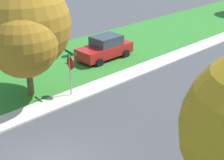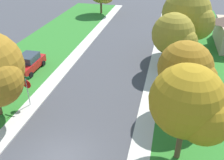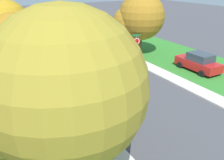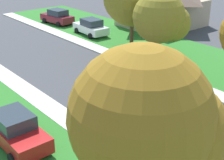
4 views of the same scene
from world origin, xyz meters
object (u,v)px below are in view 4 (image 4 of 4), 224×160
object	(u,v)px
house_right_setback	(163,5)
stop_sign_far_corner	(140,137)
car_maroon_near_corner	(57,17)
car_white_far_down_street	(91,27)
tree_across_right	(162,19)
car_red_driveway_right	(16,130)
tree_sidewalk_mid	(151,120)

from	to	relation	value
house_right_setback	stop_sign_far_corner	bearing A→B (deg)	-139.77
stop_sign_far_corner	car_maroon_near_corner	xyz separation A→B (m)	(11.78, 26.03, -1.01)
car_white_far_down_street	tree_across_right	world-z (taller)	tree_across_right
stop_sign_far_corner	tree_across_right	world-z (taller)	tree_across_right
car_maroon_near_corner	car_white_far_down_street	world-z (taller)	same
car_maroon_near_corner	car_white_far_down_street	distance (m)	6.45
car_white_far_down_street	tree_across_right	size ratio (longest dim) A/B	0.73
car_maroon_near_corner	car_white_far_down_street	bearing A→B (deg)	-88.63
car_maroon_near_corner	stop_sign_far_corner	bearing A→B (deg)	-114.35
car_red_driveway_right	tree_sidewalk_mid	world-z (taller)	tree_sidewalk_mid
tree_sidewalk_mid	house_right_setback	world-z (taller)	tree_sidewalk_mid
house_right_setback	tree_across_right	bearing A→B (deg)	-138.25
stop_sign_far_corner	house_right_setback	bearing A→B (deg)	40.23
car_white_far_down_street	tree_sidewalk_mid	xyz separation A→B (m)	(-13.32, -21.43, 3.18)
car_maroon_near_corner	tree_sidewalk_mid	distance (m)	30.99
stop_sign_far_corner	car_white_far_down_street	size ratio (longest dim) A/B	0.63
stop_sign_far_corner	tree_sidewalk_mid	size ratio (longest dim) A/B	0.41
car_red_driveway_right	house_right_setback	bearing A→B (deg)	26.55
tree_across_right	tree_sidewalk_mid	size ratio (longest dim) A/B	0.89
car_maroon_near_corner	tree_sidewalk_mid	xyz separation A→B (m)	(-13.17, -27.87, 3.18)
car_white_far_down_street	tree_across_right	bearing A→B (deg)	-94.38
stop_sign_far_corner	tree_sidewalk_mid	distance (m)	3.17
car_white_far_down_street	house_right_setback	bearing A→B (deg)	-13.49
tree_sidewalk_mid	house_right_setback	bearing A→B (deg)	41.23
stop_sign_far_corner	tree_sidewalk_mid	world-z (taller)	tree_sidewalk_mid
car_red_driveway_right	car_maroon_near_corner	distance (m)	25.35
car_white_far_down_street	house_right_setback	world-z (taller)	house_right_setback
stop_sign_far_corner	car_maroon_near_corner	world-z (taller)	stop_sign_far_corner
tree_across_right	stop_sign_far_corner	bearing A→B (deg)	-141.12
tree_sidewalk_mid	house_right_setback	xyz separation A→B (m)	(22.06, 19.33, -1.68)
stop_sign_far_corner	house_right_setback	size ratio (longest dim) A/B	0.31
car_red_driveway_right	tree_across_right	distance (m)	14.98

